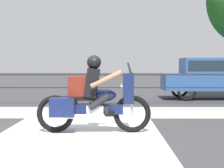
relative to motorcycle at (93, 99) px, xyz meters
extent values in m
plane|color=#38383A|center=(-0.42, -0.35, -0.69)|extent=(120.00, 120.00, 0.00)
cube|color=#A8A59E|center=(-0.42, 3.05, -0.69)|extent=(44.00, 2.40, 0.01)
cube|color=silver|center=(-0.25, -0.55, -0.69)|extent=(3.20, 6.00, 0.01)
cube|color=#232326|center=(-0.42, 5.05, 0.36)|extent=(36.00, 0.04, 0.06)
cube|color=#232326|center=(-0.42, 5.05, -0.10)|extent=(36.00, 0.03, 0.04)
cylinder|color=#232326|center=(-0.42, 5.05, -0.15)|extent=(0.05, 0.05, 1.08)
torus|color=black|center=(0.80, 0.00, -0.31)|extent=(0.76, 0.11, 0.76)
torus|color=black|center=(-0.76, 0.00, -0.31)|extent=(0.76, 0.11, 0.76)
cube|color=#141E47|center=(0.02, 0.00, -0.21)|extent=(1.19, 0.22, 0.20)
cube|color=silver|center=(0.05, 0.00, -0.26)|extent=(0.34, 0.26, 0.26)
ellipsoid|color=#141E47|center=(0.20, 0.00, 0.07)|extent=(0.54, 0.30, 0.26)
cube|color=black|center=(-0.14, 0.00, 0.01)|extent=(0.69, 0.28, 0.08)
cube|color=#141E47|center=(0.72, 0.00, 0.22)|extent=(0.20, 0.56, 0.59)
cube|color=#1E232B|center=(0.74, 0.00, 0.62)|extent=(0.10, 0.48, 0.24)
cylinder|color=silver|center=(0.58, 0.00, 0.27)|extent=(0.04, 0.70, 0.04)
cylinder|color=silver|center=(-0.17, -0.16, -0.34)|extent=(0.86, 0.09, 0.09)
cube|color=#141E47|center=(-0.58, -0.24, -0.15)|extent=(0.48, 0.28, 0.36)
cube|color=#141E47|center=(-0.58, 0.24, -0.15)|extent=(0.48, 0.28, 0.36)
cylinder|color=silver|center=(0.77, 0.00, -0.05)|extent=(0.18, 0.06, 0.53)
cube|color=black|center=(-0.01, 0.00, 0.32)|extent=(0.32, 0.36, 0.60)
sphere|color=#8C6647|center=(0.03, 0.00, 0.71)|extent=(0.23, 0.23, 0.23)
sphere|color=black|center=(0.03, 0.00, 0.73)|extent=(0.29, 0.29, 0.29)
cylinder|color=black|center=(0.14, -0.15, -0.05)|extent=(0.44, 0.13, 0.34)
cylinder|color=black|center=(0.29, -0.15, -0.22)|extent=(0.11, 0.11, 0.15)
cube|color=black|center=(0.34, -0.15, -0.29)|extent=(0.20, 0.10, 0.09)
cylinder|color=black|center=(0.14, 0.15, -0.05)|extent=(0.44, 0.13, 0.34)
cylinder|color=black|center=(0.29, 0.15, -0.22)|extent=(0.11, 0.11, 0.15)
cube|color=black|center=(0.34, 0.15, -0.29)|extent=(0.20, 0.10, 0.09)
cylinder|color=#8C6647|center=(0.28, -0.30, 0.40)|extent=(0.63, 0.09, 0.35)
cylinder|color=#8C6647|center=(0.28, 0.30, 0.40)|extent=(0.63, 0.09, 0.35)
cube|color=maroon|center=(-0.31, 0.00, 0.25)|extent=(0.36, 0.24, 0.42)
cube|color=#284C84|center=(4.58, 7.05, 0.02)|extent=(4.30, 1.63, 0.68)
cube|color=#284C84|center=(4.32, 7.05, 0.67)|extent=(2.24, 1.43, 0.62)
cube|color=#19232D|center=(4.32, 7.05, 0.67)|extent=(2.06, 1.47, 0.40)
torus|color=black|center=(3.24, 6.30, -0.32)|extent=(0.75, 0.11, 0.75)
torus|color=black|center=(3.24, 7.79, -0.32)|extent=(0.75, 0.11, 0.75)
camera|label=1|loc=(0.43, -6.91, 0.66)|focal=55.00mm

